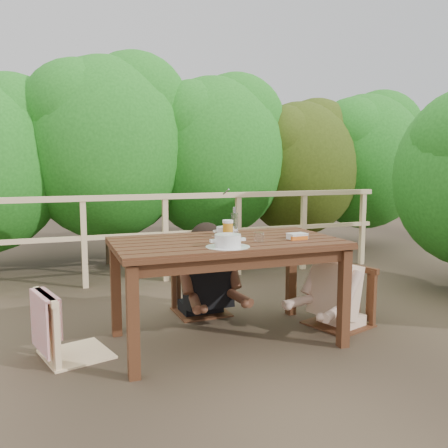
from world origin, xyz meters
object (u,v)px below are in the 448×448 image
object	(u,v)px
beer_glass	(228,230)
tumbler	(259,238)
butter_tub	(297,237)
chair_far	(201,263)
soup_near	(228,242)
soup_far	(225,232)
chair_right	(340,271)
table	(226,292)
diner_right	(343,254)
woman	(200,243)
chair_left	(74,293)
bottle	(234,222)
bread_roll	(235,240)

from	to	relation	value
beer_glass	tumbler	world-z (taller)	beer_glass
beer_glass	butter_tub	bearing A→B (deg)	-22.95
chair_far	tumbler	world-z (taller)	chair_far
soup_near	soup_far	bearing A→B (deg)	71.38
chair_right	soup_near	size ratio (longest dim) A/B	3.06
table	soup_far	distance (m)	0.49
beer_glass	butter_tub	size ratio (longest dim) A/B	1.11
soup_far	butter_tub	world-z (taller)	soup_far
beer_glass	diner_right	bearing A→B (deg)	-1.66
butter_tub	tumbler	bearing A→B (deg)	178.04
chair_right	butter_tub	distance (m)	0.63
woman	butter_tub	distance (m)	1.04
chair_left	soup_far	bearing A→B (deg)	-100.34
soup_near	bottle	size ratio (longest dim) A/B	1.27
chair_right	bottle	bearing A→B (deg)	-118.93
diner_right	soup_near	size ratio (longest dim) A/B	3.96
soup_far	tumbler	xyz separation A→B (m)	(0.11, -0.40, 0.00)
chair_far	butter_tub	distance (m)	1.07
table	chair_right	xyz separation A→B (m)	(1.01, 0.01, 0.08)
soup_far	table	bearing A→B (deg)	-108.69
chair_left	chair_right	world-z (taller)	chair_right
table	soup_near	size ratio (longest dim) A/B	5.48
chair_far	soup_far	bearing A→B (deg)	-86.37
table	bread_roll	distance (m)	0.45
table	bottle	size ratio (longest dim) A/B	6.94
chair_right	table	bearing A→B (deg)	-107.26
tumbler	beer_glass	bearing A→B (deg)	125.88
chair_right	beer_glass	xyz separation A→B (m)	(-0.98, 0.03, 0.38)
diner_right	bread_roll	distance (m)	1.06
table	diner_right	xyz separation A→B (m)	(1.04, 0.01, 0.22)
table	butter_tub	distance (m)	0.68
woman	bread_roll	size ratio (longest dim) A/B	11.46
chair_left	beer_glass	size ratio (longest dim) A/B	5.80
table	butter_tub	size ratio (longest dim) A/B	11.85
chair_right	bread_roll	distance (m)	1.07
table	chair_left	distance (m)	1.11
chair_right	butter_tub	size ratio (longest dim) A/B	6.61
table	tumbler	distance (m)	0.50
table	soup_far	bearing A→B (deg)	71.31
beer_glass	soup_near	bearing A→B (deg)	-110.72
butter_tub	table	bearing A→B (deg)	157.34
chair_left	tumbler	distance (m)	1.36
diner_right	tumbler	xyz separation A→B (m)	(-0.86, -0.19, 0.21)
soup_near	bread_roll	bearing A→B (deg)	52.80
chair_far	soup_near	xyz separation A→B (m)	(-0.12, -1.01, 0.36)
woman	bottle	xyz separation A→B (m)	(0.11, -0.56, 0.25)
chair_far	bread_roll	world-z (taller)	chair_far
chair_left	beer_glass	distance (m)	1.19
soup_near	butter_tub	bearing A→B (deg)	11.65
chair_left	bottle	bearing A→B (deg)	-102.63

